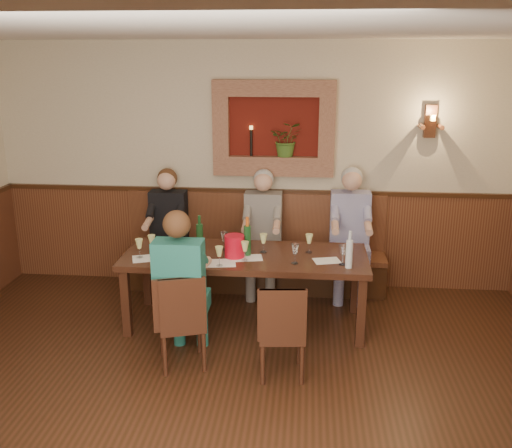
{
  "coord_description": "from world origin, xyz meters",
  "views": [
    {
      "loc": [
        0.59,
        -3.43,
        2.65
      ],
      "look_at": [
        0.1,
        1.9,
        1.05
      ],
      "focal_mm": 40.0,
      "sensor_mm": 36.0,
      "label": 1
    }
  ],
  "objects": [
    {
      "name": "wine_glass_8",
      "position": [
        0.94,
        1.64,
        0.85
      ],
      "size": [
        0.08,
        0.08,
        0.19
      ],
      "primitive_type": null,
      "color": "white",
      "rests_on": "dining_table"
    },
    {
      "name": "wine_glass_9",
      "position": [
        -0.21,
        1.5,
        0.85
      ],
      "size": [
        0.08,
        0.08,
        0.19
      ],
      "primitive_type": null,
      "color": "#E0E689",
      "rests_on": "dining_table"
    },
    {
      "name": "wine_glass_2",
      "position": [
        -0.58,
        1.64,
        0.85
      ],
      "size": [
        0.08,
        0.08,
        0.19
      ],
      "primitive_type": null,
      "color": "#E0E689",
      "rests_on": "dining_table"
    },
    {
      "name": "wall_sconce",
      "position": [
        1.9,
        2.93,
        1.94
      ],
      "size": [
        0.25,
        0.2,
        0.35
      ],
      "color": "#4C2515",
      "rests_on": "ground"
    },
    {
      "name": "wainscoting",
      "position": [
        0.0,
        -0.0,
        0.59
      ],
      "size": [
        6.02,
        6.02,
        1.15
      ],
      "color": "#4C2515",
      "rests_on": "ground"
    },
    {
      "name": "wine_glass_3",
      "position": [
        -0.23,
        1.95,
        0.85
      ],
      "size": [
        0.08,
        0.08,
        0.19
      ],
      "primitive_type": null,
      "color": "white",
      "rests_on": "dining_table"
    },
    {
      "name": "person_bench_left",
      "position": [
        -0.99,
        2.69,
        0.58
      ],
      "size": [
        0.41,
        0.51,
        1.41
      ],
      "color": "black",
      "rests_on": "ground"
    },
    {
      "name": "bench",
      "position": [
        0.0,
        2.79,
        0.33
      ],
      "size": [
        3.0,
        0.45,
        1.11
      ],
      "color": "#381E0F",
      "rests_on": "ground"
    },
    {
      "name": "tasting_sheet_a",
      "position": [
        -0.93,
        1.65,
        0.75
      ],
      "size": [
        0.34,
        0.29,
        0.0
      ],
      "primitive_type": "cube",
      "rotation": [
        0.0,
        0.0,
        0.33
      ],
      "color": "white",
      "rests_on": "dining_table"
    },
    {
      "name": "chair_near_left",
      "position": [
        -0.46,
        0.99,
        0.26
      ],
      "size": [
        0.49,
        0.49,
        0.88
      ],
      "rotation": [
        0.0,
        0.0,
        0.31
      ],
      "color": "black",
      "rests_on": "ground"
    },
    {
      "name": "wine_glass_7",
      "position": [
        0.62,
        1.96,
        0.85
      ],
      "size": [
        0.08,
        0.08,
        0.19
      ],
      "primitive_type": null,
      "color": "#E0E689",
      "rests_on": "dining_table"
    },
    {
      "name": "wine_glass_10",
      "position": [
        -0.92,
        1.79,
        0.85
      ],
      "size": [
        0.08,
        0.08,
        0.19
      ],
      "primitive_type": null,
      "color": "#E0E689",
      "rests_on": "dining_table"
    },
    {
      "name": "spittoon_bucket",
      "position": [
        -0.1,
        1.76,
        0.86
      ],
      "size": [
        0.19,
        0.19,
        0.22
      ],
      "primitive_type": "cylinder",
      "rotation": [
        0.0,
        0.0,
        0.01
      ],
      "color": "red",
      "rests_on": "dining_table"
    },
    {
      "name": "wine_glass_4",
      "position": [
        0.02,
        1.67,
        0.85
      ],
      "size": [
        0.08,
        0.08,
        0.19
      ],
      "primitive_type": null,
      "color": "#E0E689",
      "rests_on": "dining_table"
    },
    {
      "name": "room_shell",
      "position": [
        0.0,
        0.0,
        1.89
      ],
      "size": [
        6.04,
        6.04,
        2.82
      ],
      "color": "#C5B495",
      "rests_on": "ground"
    },
    {
      "name": "water_bottle",
      "position": [
        0.99,
        1.57,
        0.89
      ],
      "size": [
        0.07,
        0.07,
        0.35
      ],
      "rotation": [
        0.0,
        0.0,
        -0.12
      ],
      "color": "silver",
      "rests_on": "dining_table"
    },
    {
      "name": "wine_glass_5",
      "position": [
        0.17,
        1.93,
        0.85
      ],
      "size": [
        0.08,
        0.08,
        0.19
      ],
      "primitive_type": null,
      "color": "#E0E689",
      "rests_on": "dining_table"
    },
    {
      "name": "person_bench_mid",
      "position": [
        0.1,
        2.69,
        0.59
      ],
      "size": [
        0.42,
        0.51,
        1.42
      ],
      "color": "#605C58",
      "rests_on": "ground"
    },
    {
      "name": "chair_near_right",
      "position": [
        0.41,
        0.9,
        0.25
      ],
      "size": [
        0.42,
        0.42,
        0.86
      ],
      "rotation": [
        0.0,
        0.0,
        0.1
      ],
      "color": "black",
      "rests_on": "ground"
    },
    {
      "name": "wine_glass_1",
      "position": [
        -0.76,
        1.94,
        0.85
      ],
      "size": [
        0.08,
        0.08,
        0.19
      ],
      "primitive_type": null,
      "color": "white",
      "rests_on": "dining_table"
    },
    {
      "name": "person_chair_front",
      "position": [
        -0.47,
        1.07,
        0.59
      ],
      "size": [
        0.42,
        0.52,
        1.43
      ],
      "color": "#195756",
      "rests_on": "ground"
    },
    {
      "name": "wine_bottle_green_b",
      "position": [
        -0.46,
        1.9,
        0.9
      ],
      "size": [
        0.08,
        0.08,
        0.37
      ],
      "rotation": [
        0.0,
        0.0,
        -0.3
      ],
      "color": "#19471E",
      "rests_on": "dining_table"
    },
    {
      "name": "wine_bottle_green_a",
      "position": [
        0.02,
        1.82,
        0.91
      ],
      "size": [
        0.09,
        0.09,
        0.39
      ],
      "rotation": [
        0.0,
        0.0,
        -0.37
      ],
      "color": "#19471E",
      "rests_on": "dining_table"
    },
    {
      "name": "dining_table",
      "position": [
        0.0,
        1.85,
        0.68
      ],
      "size": [
        2.4,
        0.9,
        0.75
      ],
      "color": "black",
      "rests_on": "ground"
    },
    {
      "name": "tasting_sheet_d",
      "position": [
        -0.22,
        1.58,
        0.75
      ],
      "size": [
        0.34,
        0.27,
        0.0
      ],
      "primitive_type": "cube",
      "rotation": [
        0.0,
        0.0,
        0.16
      ],
      "color": "white",
      "rests_on": "dining_table"
    },
    {
      "name": "person_bench_right",
      "position": [
        1.08,
        2.69,
        0.61
      ],
      "size": [
        0.44,
        0.54,
        1.46
      ],
      "color": "navy",
      "rests_on": "ground"
    },
    {
      "name": "wall_niche",
      "position": [
        0.24,
        2.94,
        1.81
      ],
      "size": [
        1.36,
        0.3,
        1.06
      ],
      "color": "#57130C",
      "rests_on": "ground"
    },
    {
      "name": "wine_glass_0",
      "position": [
        -1.01,
        1.66,
        0.85
      ],
      "size": [
        0.08,
        0.08,
        0.19
      ],
      "primitive_type": null,
      "color": "#E0E689",
      "rests_on": "dining_table"
    },
    {
      "name": "ground_plane",
      "position": [
        0.0,
        0.0,
        0.0
      ],
      "size": [
        6.0,
        6.0,
        0.0
      ],
      "primitive_type": "plane",
      "color": "black",
      "rests_on": "ground"
    },
    {
      "name": "wine_glass_6",
      "position": [
        0.49,
        1.64,
        0.85
      ],
      "size": [
        0.08,
        0.08,
        0.19
      ],
      "primitive_type": null,
      "color": "white",
      "rests_on": "dining_table"
    },
    {
      "name": "tasting_sheet_c",
      "position": [
        0.8,
        1.73,
        0.75
      ],
      "size": [
        0.28,
        0.23,
        0.0
      ],
      "primitive_type": "cube",
      "rotation": [
        0.0,
        0.0,
        0.25
      ],
      "color": "white",
      "rests_on": "dining_table"
    },
    {
      "name": "tasting_sheet_b",
      "position": [
        0.04,
        1.74,
        0.75
      ],
      "size": [
        0.3,
        0.24,
        0.0
      ],
      "primitive_type": "cube",
      "rotation": [
        0.0,
        0.0,
        0.19
      ],
      "color": "white",
      "rests_on": "dining_table"
    }
  ]
}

